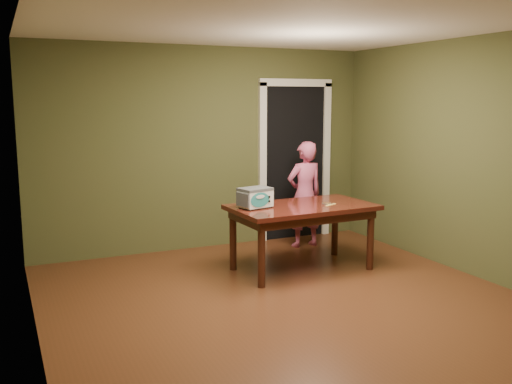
{
  "coord_description": "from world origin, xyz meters",
  "views": [
    {
      "loc": [
        -2.46,
        -4.46,
        1.93
      ],
      "look_at": [
        0.03,
        1.0,
        0.95
      ],
      "focal_mm": 40.0,
      "sensor_mm": 36.0,
      "label": 1
    }
  ],
  "objects": [
    {
      "name": "doorway",
      "position": [
        1.3,
        2.78,
        1.06
      ],
      "size": [
        1.1,
        0.66,
        2.25
      ],
      "color": "black",
      "rests_on": "ground"
    },
    {
      "name": "spatula",
      "position": [
        0.93,
        0.93,
        0.75
      ],
      "size": [
        0.17,
        0.1,
        0.01
      ],
      "primitive_type": "cube",
      "rotation": [
        0.0,
        0.0,
        0.44
      ],
      "color": "#F1D569",
      "rests_on": "dining_table"
    },
    {
      "name": "child",
      "position": [
        1.18,
        1.97,
        0.7
      ],
      "size": [
        0.52,
        0.35,
        1.39
      ],
      "primitive_type": "imported",
      "rotation": [
        0.0,
        0.0,
        3.17
      ],
      "color": "#C35079",
      "rests_on": "floor"
    },
    {
      "name": "baking_pan",
      "position": [
        0.9,
        0.97,
        0.76
      ],
      "size": [
        0.1,
        0.1,
        0.02
      ],
      "color": "silver",
      "rests_on": "dining_table"
    },
    {
      "name": "dining_table",
      "position": [
        0.63,
        1.06,
        0.65
      ],
      "size": [
        1.64,
        0.97,
        0.75
      ],
      "rotation": [
        0.0,
        0.0,
        0.04
      ],
      "color": "#3A150D",
      "rests_on": "floor"
    },
    {
      "name": "floor",
      "position": [
        0.0,
        0.0,
        0.0
      ],
      "size": [
        5.0,
        5.0,
        0.0
      ],
      "primitive_type": "plane",
      "color": "#512917",
      "rests_on": "ground"
    },
    {
      "name": "room_shell",
      "position": [
        0.0,
        0.0,
        1.71
      ],
      "size": [
        4.52,
        5.02,
        2.61
      ],
      "color": "#454625",
      "rests_on": "ground"
    },
    {
      "name": "toy_oven",
      "position": [
        0.08,
        1.14,
        0.87
      ],
      "size": [
        0.4,
        0.32,
        0.22
      ],
      "rotation": [
        0.0,
        0.0,
        0.24
      ],
      "color": "#4C4F54",
      "rests_on": "dining_table"
    }
  ]
}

